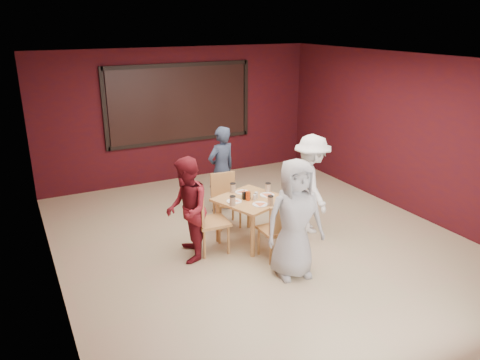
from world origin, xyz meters
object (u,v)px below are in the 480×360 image
chair_front (278,228)px  diner_front (295,219)px  diner_back (221,169)px  chair_back (225,196)px  chair_right (294,200)px  diner_right (311,184)px  diner_left (187,210)px  dining_table (251,204)px  chair_left (207,219)px

chair_front → diner_front: bearing=-93.8°
diner_back → chair_back: bearing=56.6°
diner_front → diner_back: bearing=97.4°
chair_front → chair_back: 1.48m
chair_right → diner_right: bearing=-15.9°
diner_left → diner_right: diner_right is taller
diner_front → diner_back: (0.09, 2.51, -0.04)m
chair_front → diner_front: size_ratio=0.54×
dining_table → diner_front: (0.04, -1.16, 0.19)m
diner_right → diner_back: bearing=48.7°
chair_right → diner_left: 1.88m
dining_table → diner_back: diner_back is taller
diner_back → diner_right: bearing=108.7°
diner_right → chair_back: bearing=68.6°
dining_table → diner_right: size_ratio=0.72×
chair_left → diner_right: diner_right is taller
chair_front → chair_left: (-0.83, 0.68, 0.04)m
chair_back → chair_left: size_ratio=0.92×
dining_table → diner_left: (-1.08, -0.08, 0.13)m
chair_front → chair_left: bearing=140.7°
dining_table → diner_front: bearing=-88.3°
diner_left → diner_right: 2.14m
chair_back → diner_left: (-1.00, -0.85, 0.26)m
chair_left → diner_left: 0.39m
diner_left → diner_back: bearing=156.4°
chair_front → chair_back: size_ratio=1.01×
diner_front → diner_back: 2.51m
chair_right → diner_front: size_ratio=0.59×
chair_back → diner_right: diner_right is taller
diner_left → diner_right: (2.14, -0.01, 0.04)m
dining_table → diner_right: 1.08m
chair_back → diner_back: size_ratio=0.57×
dining_table → chair_back: chair_back is taller
chair_front → chair_right: (0.72, 0.69, 0.04)m
diner_back → chair_right: bearing=101.8°
chair_front → chair_left: 1.07m
diner_front → diner_left: size_ratio=1.08×
chair_right → diner_front: bearing=-123.3°
diner_front → diner_right: (1.02, 1.07, -0.02)m
diner_back → diner_left: (-1.20, -1.43, -0.02)m
chair_back → chair_front: bearing=-84.5°
chair_right → diner_right: (0.27, -0.08, 0.26)m
chair_back → chair_right: bearing=-42.1°
dining_table → diner_front: 1.18m
chair_back → chair_left: 1.05m
dining_table → diner_back: 1.36m
chair_right → chair_left: bearing=-179.4°
diner_left → diner_right: bearing=106.3°
chair_right → diner_right: diner_right is taller
chair_front → diner_front: (-0.03, -0.45, 0.32)m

